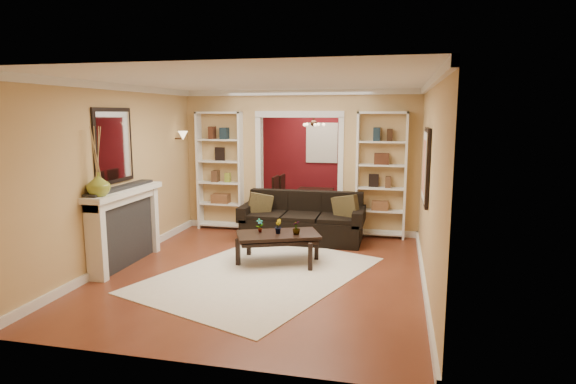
% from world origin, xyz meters
% --- Properties ---
extents(floor, '(8.00, 8.00, 0.00)m').
position_xyz_m(floor, '(0.00, 0.00, 0.00)').
color(floor, brown).
rests_on(floor, ground).
extents(ceiling, '(8.00, 8.00, 0.00)m').
position_xyz_m(ceiling, '(0.00, 0.00, 2.70)').
color(ceiling, white).
rests_on(ceiling, ground).
extents(wall_back, '(8.00, 0.00, 8.00)m').
position_xyz_m(wall_back, '(0.00, 4.00, 1.35)').
color(wall_back, tan).
rests_on(wall_back, ground).
extents(wall_front, '(8.00, 0.00, 8.00)m').
position_xyz_m(wall_front, '(0.00, -4.00, 1.35)').
color(wall_front, tan).
rests_on(wall_front, ground).
extents(wall_left, '(0.00, 8.00, 8.00)m').
position_xyz_m(wall_left, '(-2.25, 0.00, 1.35)').
color(wall_left, tan).
rests_on(wall_left, ground).
extents(wall_right, '(0.00, 8.00, 8.00)m').
position_xyz_m(wall_right, '(2.25, 0.00, 1.35)').
color(wall_right, tan).
rests_on(wall_right, ground).
extents(partition_wall, '(4.50, 0.15, 2.70)m').
position_xyz_m(partition_wall, '(0.00, 1.20, 1.35)').
color(partition_wall, tan).
rests_on(partition_wall, floor).
extents(red_back_panel, '(4.44, 0.04, 2.64)m').
position_xyz_m(red_back_panel, '(0.00, 3.97, 1.32)').
color(red_back_panel, maroon).
rests_on(red_back_panel, floor).
extents(dining_window, '(0.78, 0.03, 0.98)m').
position_xyz_m(dining_window, '(0.00, 3.93, 1.55)').
color(dining_window, '#8CA5CC').
rests_on(dining_window, wall_back).
extents(area_rug, '(3.37, 3.93, 0.01)m').
position_xyz_m(area_rug, '(-0.01, -1.50, 0.01)').
color(area_rug, white).
rests_on(area_rug, floor).
extents(sofa, '(2.19, 0.95, 0.86)m').
position_xyz_m(sofa, '(0.21, 0.45, 0.43)').
color(sofa, black).
rests_on(sofa, floor).
extents(pillow_left, '(0.43, 0.29, 0.42)m').
position_xyz_m(pillow_left, '(-0.57, 0.43, 0.63)').
color(pillow_left, brown).
rests_on(pillow_left, sofa).
extents(pillow_right, '(0.47, 0.31, 0.46)m').
position_xyz_m(pillow_right, '(0.99, 0.43, 0.65)').
color(pillow_right, brown).
rests_on(pillow_right, sofa).
extents(coffee_table, '(1.39, 1.09, 0.46)m').
position_xyz_m(coffee_table, '(0.10, -0.90, 0.23)').
color(coffee_table, black).
rests_on(coffee_table, floor).
extents(plant_left, '(0.13, 0.13, 0.21)m').
position_xyz_m(plant_left, '(-0.19, -0.90, 0.57)').
color(plant_left, '#336626').
rests_on(plant_left, coffee_table).
extents(plant_center, '(0.13, 0.15, 0.22)m').
position_xyz_m(plant_center, '(0.10, -0.90, 0.57)').
color(plant_center, '#336626').
rests_on(plant_center, coffee_table).
extents(plant_right, '(0.16, 0.16, 0.20)m').
position_xyz_m(plant_right, '(0.38, -0.90, 0.57)').
color(plant_right, '#336626').
rests_on(plant_right, coffee_table).
extents(bookshelf_left, '(0.90, 0.30, 2.30)m').
position_xyz_m(bookshelf_left, '(-1.55, 1.03, 1.15)').
color(bookshelf_left, white).
rests_on(bookshelf_left, floor).
extents(bookshelf_right, '(0.90, 0.30, 2.30)m').
position_xyz_m(bookshelf_right, '(1.55, 1.03, 1.15)').
color(bookshelf_right, white).
rests_on(bookshelf_right, floor).
extents(fireplace, '(0.32, 1.70, 1.16)m').
position_xyz_m(fireplace, '(-2.09, -1.50, 0.58)').
color(fireplace, white).
rests_on(fireplace, floor).
extents(vase, '(0.41, 0.41, 0.33)m').
position_xyz_m(vase, '(-2.09, -2.12, 1.32)').
color(vase, olive).
rests_on(vase, fireplace).
extents(mirror, '(0.03, 0.95, 1.10)m').
position_xyz_m(mirror, '(-2.23, -1.50, 1.80)').
color(mirror, silver).
rests_on(mirror, wall_left).
extents(wall_sconce, '(0.18, 0.18, 0.22)m').
position_xyz_m(wall_sconce, '(-2.15, 0.55, 1.83)').
color(wall_sconce, '#FFE0A5').
rests_on(wall_sconce, wall_left).
extents(framed_art, '(0.04, 0.85, 1.05)m').
position_xyz_m(framed_art, '(2.21, -1.00, 1.55)').
color(framed_art, black).
rests_on(framed_art, wall_right).
extents(dining_table, '(1.47, 0.82, 0.52)m').
position_xyz_m(dining_table, '(0.00, 2.72, 0.26)').
color(dining_table, black).
rests_on(dining_table, floor).
extents(dining_chair_nw, '(0.58, 0.58, 0.92)m').
position_xyz_m(dining_chair_nw, '(-0.55, 2.42, 0.46)').
color(dining_chair_nw, black).
rests_on(dining_chair_nw, floor).
extents(dining_chair_ne, '(0.54, 0.54, 0.89)m').
position_xyz_m(dining_chair_ne, '(0.55, 2.42, 0.45)').
color(dining_chair_ne, black).
rests_on(dining_chair_ne, floor).
extents(dining_chair_sw, '(0.57, 0.57, 0.88)m').
position_xyz_m(dining_chair_sw, '(-0.55, 3.02, 0.44)').
color(dining_chair_sw, black).
rests_on(dining_chair_sw, floor).
extents(dining_chair_se, '(0.53, 0.53, 0.90)m').
position_xyz_m(dining_chair_se, '(0.55, 3.02, 0.45)').
color(dining_chair_se, black).
rests_on(dining_chair_se, floor).
extents(chandelier, '(0.50, 0.50, 0.30)m').
position_xyz_m(chandelier, '(0.00, 2.70, 2.02)').
color(chandelier, '#392619').
rests_on(chandelier, ceiling).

